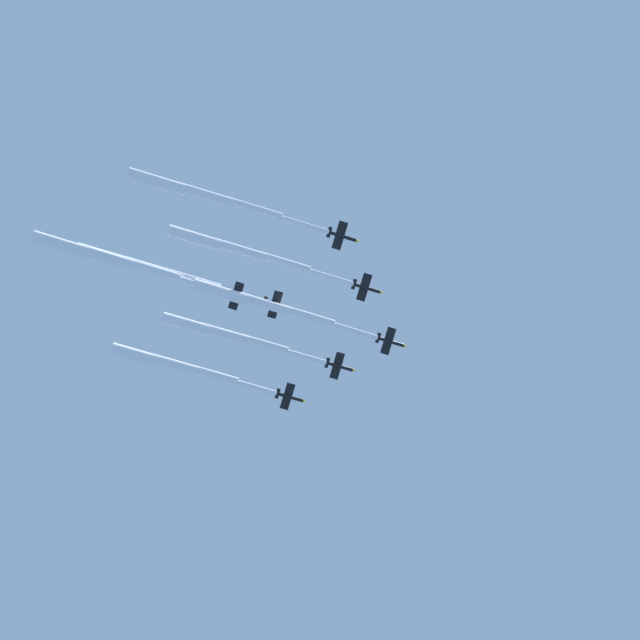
% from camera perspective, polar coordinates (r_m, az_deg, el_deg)
% --- Properties ---
extents(jet_lead, '(50.31, 49.06, 4.40)m').
position_cam_1_polar(jet_lead, '(256.61, -3.78, 1.07)').
color(jet_lead, black).
extents(jet_port_inner, '(46.88, 44.92, 4.51)m').
position_cam_1_polar(jet_port_inner, '(263.33, -6.36, -0.95)').
color(jet_port_inner, black).
extents(jet_starboard_inner, '(50.15, 48.31, 4.40)m').
position_cam_1_polar(jet_starboard_inner, '(254.87, -5.45, 4.67)').
color(jet_starboard_inner, black).
extents(jet_port_mid, '(46.66, 45.10, 4.40)m').
position_cam_1_polar(jet_port_mid, '(266.35, -9.66, -2.97)').
color(jet_port_mid, black).
extents(jet_starboard_mid, '(52.38, 50.19, 4.44)m').
position_cam_1_polar(jet_starboard_mid, '(250.92, -7.74, 8.27)').
color(jet_starboard_mid, black).
extents(jet_port_outer, '(50.59, 48.65, 4.40)m').
position_cam_1_polar(jet_port_outer, '(260.50, -11.41, 3.43)').
color(jet_port_outer, black).
extents(jet_starboard_outer, '(50.48, 49.47, 4.44)m').
position_cam_1_polar(jet_starboard_outer, '(259.84, -14.10, 4.11)').
color(jet_starboard_outer, black).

